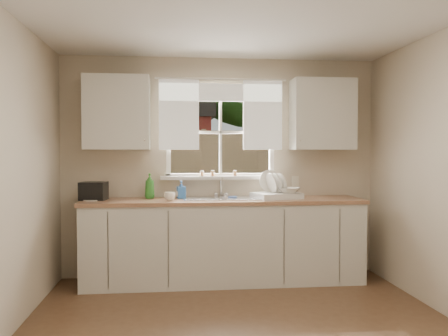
{
  "coord_description": "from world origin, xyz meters",
  "views": [
    {
      "loc": [
        -0.55,
        -3.43,
        1.43
      ],
      "look_at": [
        0.0,
        1.65,
        1.25
      ],
      "focal_mm": 38.0,
      "sensor_mm": 36.0,
      "label": 1
    }
  ],
  "objects": [
    {
      "name": "cup",
      "position": [
        -0.58,
        1.56,
        0.96
      ],
      "size": [
        0.15,
        0.15,
        0.09
      ],
      "primitive_type": "imported",
      "rotation": [
        0.0,
        0.0,
        0.36
      ],
      "color": "white",
      "rests_on": "countertop"
    },
    {
      "name": "ceiling",
      "position": [
        0.0,
        0.0,
        2.5
      ],
      "size": [
        3.6,
        4.0,
        0.02
      ],
      "primitive_type": "cube",
      "color": "silver",
      "rests_on": "room_walls"
    },
    {
      "name": "countertop",
      "position": [
        0.0,
        1.68,
        0.89
      ],
      "size": [
        3.04,
        0.65,
        0.04
      ],
      "primitive_type": "cube",
      "color": "#9D6F4E",
      "rests_on": "base_cabinets"
    },
    {
      "name": "dish_rack",
      "position": [
        0.58,
        1.68,
        0.97
      ],
      "size": [
        0.57,
        0.48,
        0.31
      ],
      "color": "white",
      "rests_on": "countertop"
    },
    {
      "name": "bowl",
      "position": [
        0.72,
        1.63,
        1.0
      ],
      "size": [
        0.31,
        0.31,
        0.06
      ],
      "primitive_type": "imported",
      "rotation": [
        0.0,
        0.0,
        -0.36
      ],
      "color": "white",
      "rests_on": "dish_rack"
    },
    {
      "name": "backyard",
      "position": [
        0.58,
        8.42,
        3.46
      ],
      "size": [
        20.0,
        10.0,
        6.13
      ],
      "color": "#335421",
      "rests_on": "ground"
    },
    {
      "name": "upper_cabinet_right",
      "position": [
        1.15,
        1.82,
        1.85
      ],
      "size": [
        0.7,
        0.33,
        0.8
      ],
      "primitive_type": "cube",
      "color": "silver",
      "rests_on": "room_walls"
    },
    {
      "name": "black_appliance",
      "position": [
        -1.39,
        1.73,
        1.01
      ],
      "size": [
        0.29,
        0.26,
        0.19
      ],
      "primitive_type": "cube",
      "rotation": [
        0.0,
        0.0,
        -0.13
      ],
      "color": "black",
      "rests_on": "countertop"
    },
    {
      "name": "window",
      "position": [
        0.0,
        2.0,
        1.49
      ],
      "size": [
        1.38,
        0.16,
        1.06
      ],
      "color": "white",
      "rests_on": "room_walls"
    },
    {
      "name": "soap_bottle_a",
      "position": [
        -0.81,
        1.83,
        1.05
      ],
      "size": [
        0.13,
        0.13,
        0.28
      ],
      "primitive_type": "imported",
      "rotation": [
        0.0,
        0.0,
        0.2
      ],
      "color": "#32852B",
      "rests_on": "countertop"
    },
    {
      "name": "soap_bottle_b",
      "position": [
        -0.46,
        1.8,
        1.01
      ],
      "size": [
        0.11,
        0.11,
        0.2
      ],
      "primitive_type": "imported",
      "rotation": [
        0.0,
        0.0,
        0.23
      ],
      "color": "#326BBB",
      "rests_on": "countertop"
    },
    {
      "name": "curtains",
      "position": [
        0.0,
        1.95,
        1.93
      ],
      "size": [
        1.5,
        0.03,
        0.81
      ],
      "color": "white",
      "rests_on": "room_walls"
    },
    {
      "name": "room_walls",
      "position": [
        0.0,
        -0.07,
        1.24
      ],
      "size": [
        3.62,
        4.02,
        2.5
      ],
      "color": "beige",
      "rests_on": "ground"
    },
    {
      "name": "wall_outlet",
      "position": [
        0.88,
        1.99,
        1.08
      ],
      "size": [
        0.08,
        0.01,
        0.12
      ],
      "primitive_type": "cube",
      "color": "beige",
      "rests_on": "room_walls"
    },
    {
      "name": "base_cabinets",
      "position": [
        0.0,
        1.68,
        0.43
      ],
      "size": [
        3.0,
        0.62,
        0.87
      ],
      "primitive_type": "cube",
      "color": "silver",
      "rests_on": "ground"
    },
    {
      "name": "sink",
      "position": [
        0.0,
        1.71,
        0.84
      ],
      "size": [
        0.88,
        0.52,
        0.4
      ],
      "color": "#B7B7BC",
      "rests_on": "countertop"
    },
    {
      "name": "sill_jars",
      "position": [
        -0.05,
        1.94,
        1.18
      ],
      "size": [
        0.42,
        0.04,
        0.06
      ],
      "color": "brown",
      "rests_on": "window"
    },
    {
      "name": "upper_cabinet_left",
      "position": [
        -1.15,
        1.82,
        1.85
      ],
      "size": [
        0.7,
        0.33,
        0.8
      ],
      "primitive_type": "cube",
      "color": "silver",
      "rests_on": "room_walls"
    },
    {
      "name": "saucer",
      "position": [
        -1.4,
        1.68,
        0.92
      ],
      "size": [
        0.2,
        0.2,
        0.01
      ],
      "primitive_type": "cylinder",
      "color": "silver",
      "rests_on": "countertop"
    },
    {
      "name": "soap_bottle_c",
      "position": [
        -0.46,
        1.82,
        0.99
      ],
      "size": [
        0.14,
        0.14,
        0.15
      ],
      "primitive_type": "imported",
      "rotation": [
        0.0,
        0.0,
        -0.23
      ],
      "color": "beige",
      "rests_on": "countertop"
    }
  ]
}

